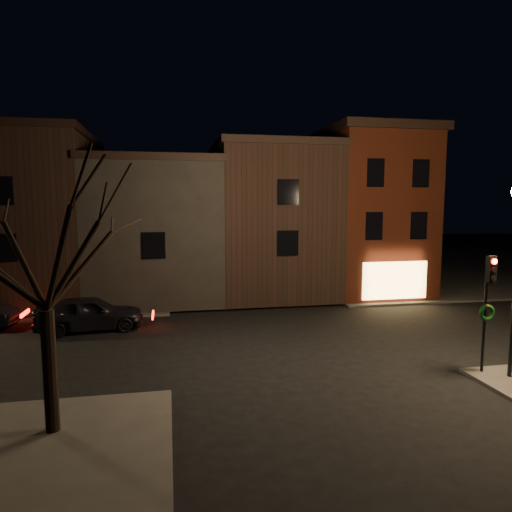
# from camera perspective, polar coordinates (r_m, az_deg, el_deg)

# --- Properties ---
(ground) EXTENTS (120.00, 120.00, 0.00)m
(ground) POSITION_cam_1_polar(r_m,az_deg,el_deg) (20.42, 3.76, -10.24)
(ground) COLOR black
(ground) RESTS_ON ground
(sidewalk_far_right) EXTENTS (30.00, 30.00, 0.12)m
(sidewalk_far_right) POSITION_cam_1_polar(r_m,az_deg,el_deg) (46.60, 21.63, -1.07)
(sidewalk_far_right) COLOR #2D2B28
(sidewalk_far_right) RESTS_ON ground
(corner_building) EXTENTS (6.50, 8.50, 10.50)m
(corner_building) POSITION_cam_1_polar(r_m,az_deg,el_deg) (31.20, 13.74, 5.48)
(corner_building) COLOR #4C1A0D
(corner_building) RESTS_ON ground
(row_building_a) EXTENTS (7.30, 10.30, 9.40)m
(row_building_a) POSITION_cam_1_polar(r_m,az_deg,el_deg) (30.12, 1.53, 4.56)
(row_building_a) COLOR black
(row_building_a) RESTS_ON ground
(row_building_b) EXTENTS (7.80, 10.30, 8.40)m
(row_building_b) POSITION_cam_1_polar(r_m,az_deg,el_deg) (29.45, -12.41, 3.38)
(row_building_b) COLOR black
(row_building_b) RESTS_ON ground
(row_building_c) EXTENTS (7.30, 10.30, 9.90)m
(row_building_c) POSITION_cam_1_polar(r_m,az_deg,el_deg) (30.48, -26.24, 4.37)
(row_building_c) COLOR black
(row_building_c) RESTS_ON ground
(traffic_signal) EXTENTS (0.58, 0.38, 4.05)m
(traffic_signal) POSITION_cam_1_polar(r_m,az_deg,el_deg) (17.35, 27.02, -4.43)
(traffic_signal) COLOR black
(traffic_signal) RESTS_ON sidewalk_near_right
(bare_tree_left) EXTENTS (5.60, 5.60, 7.50)m
(bare_tree_left) POSITION_cam_1_polar(r_m,az_deg,el_deg) (12.28, -25.18, 3.74)
(bare_tree_left) COLOR black
(bare_tree_left) RESTS_ON sidewalk_near_left
(parked_car_a) EXTENTS (4.99, 2.41, 1.64)m
(parked_car_a) POSITION_cam_1_polar(r_m,az_deg,el_deg) (22.77, -20.07, -6.72)
(parked_car_a) COLOR black
(parked_car_a) RESTS_ON ground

